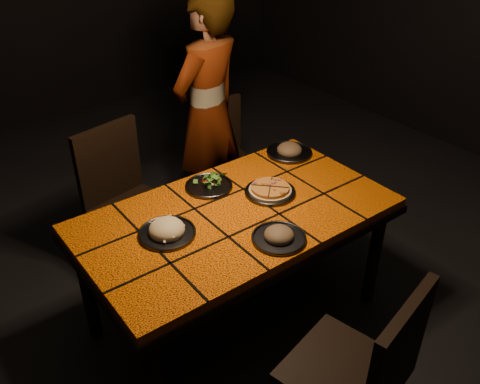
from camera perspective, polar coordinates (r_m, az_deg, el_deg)
room_shell at (r=2.27m, az=-0.47°, el=13.60°), size 6.04×7.04×3.08m
dining_table at (r=2.66m, az=-0.39°, el=-3.60°), size 1.62×0.92×0.75m
chair_near at (r=2.19m, az=13.89°, el=-18.79°), size 0.53×0.53×0.97m
chair_far_left at (r=3.20m, az=-13.02°, el=-0.11°), size 0.52×0.52×0.97m
chair_far_right at (r=3.72m, az=-2.08°, el=4.55°), size 0.46×0.46×0.87m
diner at (r=3.47m, az=-3.63°, el=8.66°), size 0.71×0.57×1.68m
plate_pizza at (r=2.75m, az=3.41°, el=0.17°), size 0.33×0.33×0.04m
plate_pasta at (r=2.46m, az=-8.21°, el=-4.31°), size 0.28×0.28×0.09m
plate_salad at (r=2.80m, az=-3.53°, el=0.97°), size 0.26×0.26×0.07m
plate_mushroom_a at (r=2.41m, az=4.39°, el=-4.91°), size 0.26×0.26×0.09m
plate_mushroom_b at (r=3.16m, az=5.57°, el=4.69°), size 0.28×0.28×0.09m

